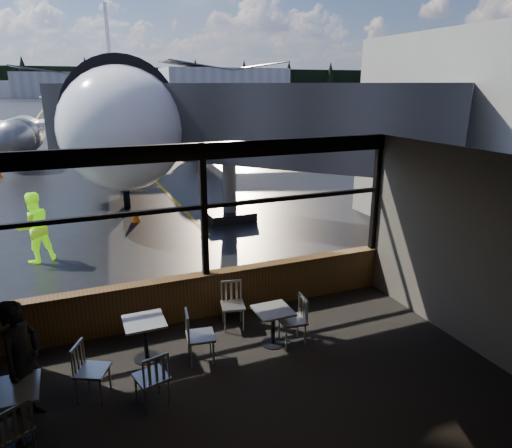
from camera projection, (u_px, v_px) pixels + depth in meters
ground_plane at (73, 103)px, 115.53m from camera, size 520.00×520.00×0.00m
carpet_floor at (266, 406)px, 6.67m from camera, size 8.00×6.00×0.01m
ceiling at (267, 170)px, 5.65m from camera, size 8.00×6.00×0.04m
wall_right at (486, 258)px, 7.61m from camera, size 0.04×6.00×3.50m
window_sill at (207, 295)px, 9.19m from camera, size 8.00×0.28×0.90m
window_header at (202, 151)px, 8.35m from camera, size 8.00×0.18×0.30m
mullion_centre at (204, 212)px, 8.68m from camera, size 0.12×0.12×2.60m
mullion_right at (376, 194)px, 10.11m from camera, size 0.12×0.12×2.60m
window_transom at (204, 207)px, 8.65m from camera, size 8.00×0.10×0.08m
airliner at (112, 63)px, 27.35m from camera, size 34.71×40.42×11.55m
jet_bridge at (264, 149)px, 14.75m from camera, size 9.52×11.64×5.08m
cafe_table_near at (273, 327)px, 8.18m from camera, size 0.64×0.64×0.70m
cafe_table_mid at (146, 340)px, 7.73m from camera, size 0.67×0.67×0.74m
cafe_table_left at (14, 415)px, 5.96m from camera, size 0.70×0.70×0.77m
chair_near_e at (292, 321)px, 8.17m from camera, size 0.55×0.55×0.93m
chair_near_w at (200, 337)px, 7.62m from camera, size 0.60×0.60×0.97m
chair_near_n at (233, 306)px, 8.73m from camera, size 0.59×0.59×0.92m
chair_mid_s at (151, 377)px, 6.60m from camera, size 0.61×0.61×0.92m
chair_mid_w at (92, 371)px, 6.75m from camera, size 0.67×0.67×0.91m
chair_left_s at (11, 431)px, 5.59m from camera, size 0.67×0.67×0.90m
passenger at (22, 362)px, 6.18m from camera, size 0.72×0.80×1.83m
ground_crew at (34, 227)px, 11.93m from camera, size 1.12×1.01×1.88m
cone_nose at (136, 216)px, 15.64m from camera, size 0.31×0.31×0.43m
terminal_annex at (489, 135)px, 14.28m from camera, size 5.00×7.00×6.00m
hangar_mid at (68, 83)px, 171.60m from camera, size 38.00×15.00×10.00m
hangar_right at (225, 81)px, 186.84m from camera, size 50.00×20.00×12.00m
fuel_tank_b at (8, 89)px, 162.28m from camera, size 8.00×8.00×6.00m
fuel_tank_c at (39, 89)px, 165.90m from camera, size 8.00×8.00×6.00m
treeline at (67, 81)px, 193.43m from camera, size 360.00×3.00×12.00m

